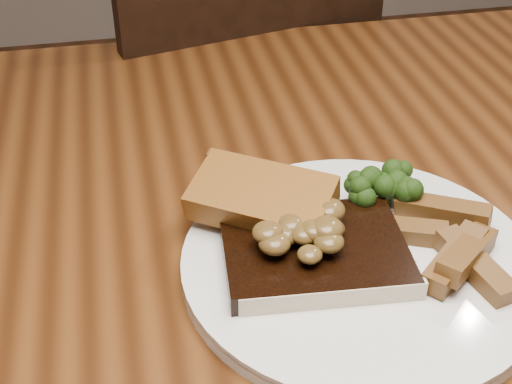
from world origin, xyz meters
The scene contains 9 objects.
dining_table centered at (0.00, 0.00, 0.66)m, with size 1.60×0.90×0.75m.
chair_far centered at (0.05, 0.56, 0.48)m, with size 0.50×0.50×0.87m.
plate centered at (0.05, -0.08, 0.76)m, with size 0.30×0.30×0.01m, color silver.
steak centered at (0.01, -0.07, 0.77)m, with size 0.15×0.12×0.02m, color black.
steak_bone centered at (0.01, -0.13, 0.77)m, with size 0.15×0.01×0.02m, color beige.
mushroom_pile centered at (0.01, -0.08, 0.80)m, with size 0.08×0.08×0.03m, color brown, non-canonical shape.
garlic_bread centered at (-0.02, -0.02, 0.78)m, with size 0.12×0.07×0.03m, color brown.
potato_wedges centered at (0.13, -0.08, 0.77)m, with size 0.11×0.11×0.02m, color brown, non-canonical shape.
broccoli_cluster centered at (0.10, -0.01, 0.78)m, with size 0.06×0.06×0.04m, color #1D340C, non-canonical shape.
Camera 1 is at (-0.12, -0.51, 1.16)m, focal length 50.00 mm.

